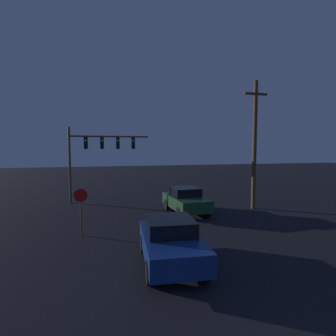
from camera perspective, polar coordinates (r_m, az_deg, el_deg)
car_near at (r=9.71m, az=0.63°, el=-15.65°), size 2.25×4.12×1.62m
car_far at (r=16.95m, az=3.88°, el=-6.96°), size 2.20×4.10×1.62m
traffic_signal_mast at (r=20.87m, az=-15.24°, el=3.95°), size 6.06×0.30×5.73m
stop_sign at (r=13.13m, az=-18.46°, el=-7.32°), size 0.63×0.07×2.25m
utility_pole at (r=18.69m, az=18.32°, el=5.11°), size 1.67×0.28×8.62m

